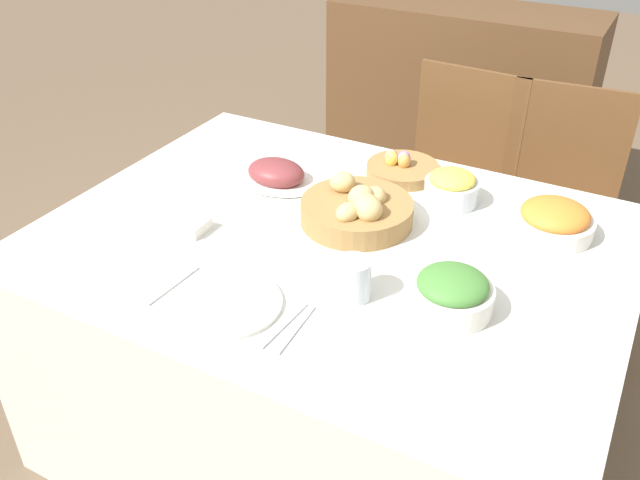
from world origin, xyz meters
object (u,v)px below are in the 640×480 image
object	(u,v)px
carrot_bowl	(554,220)
butter_dish	(185,224)
egg_basket	(402,168)
ham_platter	(276,174)
drinking_cup	(353,279)
fork	(173,285)
sideboard	(458,103)
green_salad_bowl	(452,293)
dinner_plate	(227,304)
knife	(284,325)
pineapple_bowl	(451,188)
chair_far_right	(552,205)
bread_basket	(358,209)
chair_far_center	(451,182)
spoon	(296,329)

from	to	relation	value
carrot_bowl	butter_dish	bearing A→B (deg)	-153.07
egg_basket	ham_platter	distance (m)	0.38
egg_basket	drinking_cup	size ratio (longest dim) A/B	2.23
fork	butter_dish	world-z (taller)	butter_dish
sideboard	green_salad_bowl	distance (m)	2.02
egg_basket	dinner_plate	world-z (taller)	egg_basket
egg_basket	knife	bearing A→B (deg)	-86.21
pineapple_bowl	green_salad_bowl	xyz separation A→B (m)	(0.16, -0.47, -0.00)
chair_far_right	ham_platter	xyz separation A→B (m)	(-0.71, -0.73, 0.28)
ham_platter	drinking_cup	distance (m)	0.60
sideboard	butter_dish	size ratio (longest dim) A/B	9.67
bread_basket	chair_far_center	bearing A→B (deg)	89.41
sideboard	green_salad_bowl	world-z (taller)	sideboard
chair_far_center	egg_basket	xyz separation A→B (m)	(-0.01, -0.51, 0.28)
pineapple_bowl	butter_dish	world-z (taller)	pineapple_bowl
bread_basket	green_salad_bowl	xyz separation A→B (m)	(0.35, -0.24, 0.00)
carrot_bowl	dinner_plate	distance (m)	0.88
egg_basket	carrot_bowl	xyz separation A→B (m)	(0.48, -0.13, 0.02)
ham_platter	butter_dish	size ratio (longest dim) A/B	2.18
chair_far_center	drinking_cup	size ratio (longest dim) A/B	8.93
ham_platter	butter_dish	distance (m)	0.35
sideboard	drinking_cup	size ratio (longest dim) A/B	12.40
egg_basket	fork	bearing A→B (deg)	-107.76
chair_far_right	bread_basket	xyz separation A→B (m)	(-0.39, -0.82, 0.30)
egg_basket	ham_platter	size ratio (longest dim) A/B	0.80
pineapple_bowl	spoon	xyz separation A→B (m)	(-0.10, -0.70, -0.04)
chair_far_center	spoon	distance (m)	1.32
sideboard	pineapple_bowl	size ratio (longest dim) A/B	8.04
egg_basket	pineapple_bowl	xyz separation A→B (m)	(0.19, -0.09, 0.02)
chair_far_center	spoon	size ratio (longest dim) A/B	5.09
knife	butter_dish	xyz separation A→B (m)	(-0.44, 0.22, 0.01)
fork	spoon	size ratio (longest dim) A/B	1.00
knife	green_salad_bowl	bearing A→B (deg)	40.68
chair_far_center	knife	world-z (taller)	chair_far_center
chair_far_right	pineapple_bowl	distance (m)	0.70
carrot_bowl	fork	distance (m)	0.99
chair_far_center	green_salad_bowl	bearing A→B (deg)	-68.78
chair_far_center	pineapple_bowl	world-z (taller)	chair_far_center
chair_far_right	dinner_plate	bearing A→B (deg)	-115.04
sideboard	chair_far_right	bearing A→B (deg)	-53.00
egg_basket	carrot_bowl	distance (m)	0.50
green_salad_bowl	fork	size ratio (longest dim) A/B	1.08
pineapple_bowl	green_salad_bowl	world-z (taller)	same
chair_far_right	drinking_cup	size ratio (longest dim) A/B	8.93
bread_basket	green_salad_bowl	distance (m)	0.42
chair_far_center	fork	xyz separation A→B (m)	(-0.26, -1.29, 0.26)
knife	fork	bearing A→B (deg)	-176.71
pineapple_bowl	butter_dish	bearing A→B (deg)	-140.48
green_salad_bowl	dinner_plate	distance (m)	0.51
ham_platter	spoon	bearing A→B (deg)	-54.99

